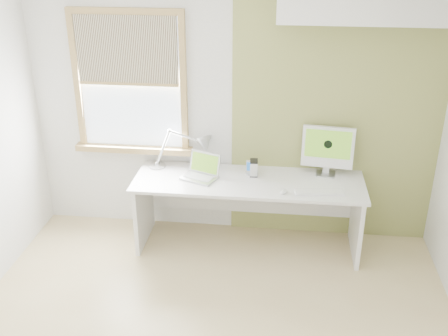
# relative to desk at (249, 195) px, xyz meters

# --- Properties ---
(room) EXTENTS (4.04, 3.54, 2.64)m
(room) POSITION_rel_desk_xyz_m (-0.20, -1.44, 0.77)
(room) COLOR tan
(room) RESTS_ON ground
(accent_wall) EXTENTS (2.00, 0.02, 2.60)m
(accent_wall) POSITION_rel_desk_xyz_m (0.80, 0.30, 0.77)
(accent_wall) COLOR #95984B
(accent_wall) RESTS_ON room
(window) EXTENTS (1.20, 0.14, 1.42)m
(window) POSITION_rel_desk_xyz_m (-1.20, 0.27, 1.01)
(window) COLOR olive
(window) RESTS_ON room
(desk) EXTENTS (2.20, 0.70, 0.73)m
(desk) POSITION_rel_desk_xyz_m (0.00, 0.00, 0.00)
(desk) COLOR white
(desk) RESTS_ON room
(desk_lamp) EXTENTS (0.72, 0.33, 0.40)m
(desk_lamp) POSITION_rel_desk_xyz_m (-0.55, 0.22, 0.40)
(desk_lamp) COLOR #B6B9BB
(desk_lamp) RESTS_ON desk
(laptop) EXTENTS (0.40, 0.36, 0.23)m
(laptop) POSITION_rel_desk_xyz_m (-0.46, -0.04, 0.25)
(laptop) COLOR #B6B9BB
(laptop) RESTS_ON desk
(phone_dock) EXTENTS (0.09, 0.09, 0.14)m
(phone_dock) POSITION_rel_desk_xyz_m (-0.00, 0.08, 0.24)
(phone_dock) COLOR #B6B9BB
(phone_dock) RESTS_ON desk
(external_drive) EXTENTS (0.08, 0.12, 0.15)m
(external_drive) POSITION_rel_desk_xyz_m (0.04, 0.06, 0.27)
(external_drive) COLOR #B6B9BB
(external_drive) RESTS_ON desk
(imac) EXTENTS (0.50, 0.18, 0.48)m
(imac) POSITION_rel_desk_xyz_m (0.74, 0.17, 0.47)
(imac) COLOR #B6B9BB
(imac) RESTS_ON desk
(keyboard) EXTENTS (0.46, 0.18, 0.02)m
(keyboard) POSITION_rel_desk_xyz_m (0.66, -0.25, 0.20)
(keyboard) COLOR white
(keyboard) RESTS_ON desk
(mouse) EXTENTS (0.08, 0.11, 0.03)m
(mouse) POSITION_rel_desk_xyz_m (0.34, -0.29, 0.21)
(mouse) COLOR white
(mouse) RESTS_ON desk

